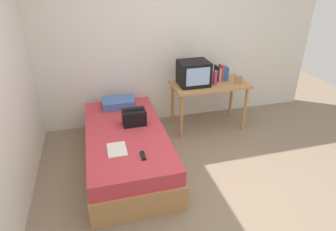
% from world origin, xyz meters
% --- Properties ---
extents(ground_plane, '(8.00, 8.00, 0.00)m').
position_xyz_m(ground_plane, '(0.00, 0.00, 0.00)').
color(ground_plane, '#84705B').
extents(wall_back, '(5.20, 0.10, 2.60)m').
position_xyz_m(wall_back, '(0.00, 2.00, 1.30)').
color(wall_back, silver).
rests_on(wall_back, ground).
extents(bed, '(1.00, 2.00, 0.50)m').
position_xyz_m(bed, '(-0.81, 0.80, 0.25)').
color(bed, '#B27F4C').
rests_on(bed, ground).
extents(desk, '(1.16, 0.60, 0.75)m').
position_xyz_m(desk, '(0.59, 1.48, 0.65)').
color(desk, '#B27F4C').
rests_on(desk, ground).
extents(tv, '(0.44, 0.39, 0.36)m').
position_xyz_m(tv, '(0.32, 1.48, 0.93)').
color(tv, black).
rests_on(tv, desk).
extents(water_bottle, '(0.07, 0.07, 0.21)m').
position_xyz_m(water_bottle, '(0.64, 1.42, 0.85)').
color(water_bottle, '#E53372').
rests_on(water_bottle, desk).
extents(book_row, '(0.19, 0.15, 0.24)m').
position_xyz_m(book_row, '(0.80, 1.56, 0.86)').
color(book_row, black).
rests_on(book_row, desk).
extents(picture_frame, '(0.11, 0.02, 0.13)m').
position_xyz_m(picture_frame, '(0.99, 1.34, 0.81)').
color(picture_frame, '#9E754C').
rests_on(picture_frame, desk).
extents(pillow, '(0.46, 0.33, 0.11)m').
position_xyz_m(pillow, '(-0.81, 1.55, 0.56)').
color(pillow, '#4766AD').
rests_on(pillow, bed).
extents(handbag, '(0.30, 0.20, 0.22)m').
position_xyz_m(handbag, '(-0.67, 0.95, 0.60)').
color(handbag, black).
rests_on(handbag, bed).
extents(magazine, '(0.21, 0.29, 0.01)m').
position_xyz_m(magazine, '(-0.96, 0.41, 0.50)').
color(magazine, white).
rests_on(magazine, bed).
extents(remote_dark, '(0.04, 0.16, 0.02)m').
position_xyz_m(remote_dark, '(-0.70, 0.21, 0.51)').
color(remote_dark, black).
rests_on(remote_dark, bed).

